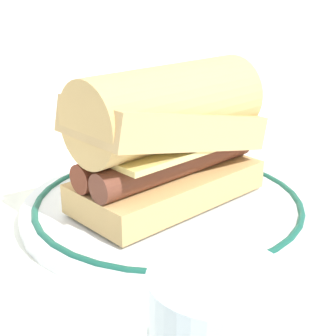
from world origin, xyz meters
TOP-DOWN VIEW (x-y plane):
  - ground_plane at (0.00, 0.00)m, footprint 1.50×1.50m
  - plate at (-0.02, 0.00)m, footprint 0.27×0.27m
  - sausage_sandwich at (-0.02, 0.00)m, footprint 0.19×0.12m
  - butter_knife at (0.01, 0.21)m, footprint 0.14×0.11m

SIDE VIEW (x-z plane):
  - ground_plane at x=0.00m, z-range 0.00..0.00m
  - butter_knife at x=0.01m, z-range 0.00..0.01m
  - plate at x=-0.02m, z-range 0.00..0.02m
  - sausage_sandwich at x=-0.02m, z-range 0.02..0.14m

